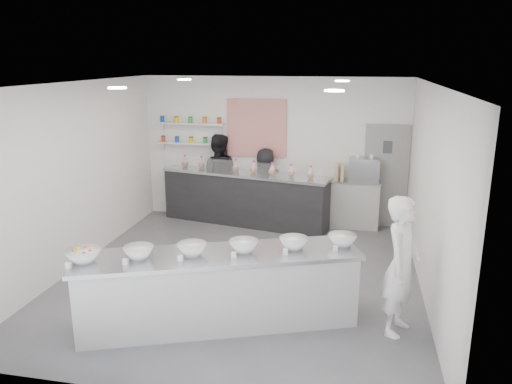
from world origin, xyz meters
TOP-DOWN VIEW (x-y plane):
  - floor at (0.00, 0.00)m, footprint 6.00×6.00m
  - ceiling at (0.00, 0.00)m, footprint 6.00×6.00m
  - back_wall at (0.00, 3.00)m, footprint 5.50×0.00m
  - left_wall at (-2.75, 0.00)m, footprint 0.00×6.00m
  - right_wall at (2.75, 0.00)m, footprint 0.00×6.00m
  - back_door at (2.30, 2.97)m, footprint 0.88×0.04m
  - pattern_panel at (-0.35, 2.98)m, footprint 1.25×0.03m
  - jar_shelf_lower at (-1.75, 2.90)m, footprint 1.45×0.22m
  - jar_shelf_upper at (-1.75, 2.90)m, footprint 1.45×0.22m
  - preserve_jars at (-1.75, 2.88)m, footprint 1.45×0.10m
  - downlight_0 at (-1.40, -1.00)m, footprint 0.24×0.24m
  - downlight_1 at (1.40, -1.00)m, footprint 0.24×0.24m
  - downlight_2 at (-1.40, 1.60)m, footprint 0.24×0.24m
  - downlight_3 at (1.40, 1.60)m, footprint 0.24×0.24m
  - prep_counter at (0.06, -1.48)m, footprint 3.65×2.04m
  - back_bar at (-0.52, 2.56)m, footprint 3.58×1.34m
  - sneeze_guard at (-0.58, 2.26)m, footprint 3.41×0.71m
  - espresso_ledge at (1.55, 2.78)m, footprint 1.31×0.42m
  - espresso_machine at (1.87, 2.78)m, footprint 0.59×0.41m
  - cup_stacks at (1.39, 2.78)m, footprint 0.24×0.24m
  - prep_bowls at (0.06, -1.48)m, footprint 3.56×1.73m
  - label_cards at (-0.12, -1.96)m, footprint 3.31×0.04m
  - cookie_bags at (-0.52, 2.56)m, footprint 2.91×0.72m
  - woman_prep at (2.31, -1.20)m, footprint 0.63×0.76m
  - staff_left at (-1.15, 2.81)m, footprint 0.96×0.78m
  - staff_right at (-0.13, 2.81)m, footprint 0.88×0.70m

SIDE VIEW (x-z plane):
  - floor at x=0.00m, z-range 0.00..0.00m
  - espresso_ledge at x=1.55m, z-range 0.00..0.98m
  - prep_counter at x=0.06m, z-range 0.00..0.98m
  - back_bar at x=-0.52m, z-range 0.00..1.09m
  - staff_right at x=-0.13m, z-range 0.00..1.57m
  - woman_prep at x=2.31m, z-range 0.00..1.77m
  - staff_left at x=-1.15m, z-range 0.00..1.83m
  - label_cards at x=-0.12m, z-range 0.98..1.05m
  - back_door at x=2.30m, z-range 0.00..2.10m
  - prep_bowls at x=0.06m, z-range 0.98..1.13m
  - cup_stacks at x=1.39m, z-range 0.98..1.30m
  - espresso_machine at x=1.87m, z-range 0.98..1.43m
  - cookie_bags at x=-0.52m, z-range 1.09..1.35m
  - sneeze_guard at x=-0.58m, z-range 1.09..1.39m
  - back_wall at x=0.00m, z-range -1.25..4.25m
  - left_wall at x=-2.75m, z-range -1.50..4.50m
  - right_wall at x=2.75m, z-range -1.50..4.50m
  - jar_shelf_lower at x=-1.75m, z-range 1.58..1.62m
  - preserve_jars at x=-1.75m, z-range 1.60..2.16m
  - pattern_panel at x=-0.35m, z-range 1.35..2.55m
  - jar_shelf_upper at x=-1.75m, z-range 2.00..2.04m
  - downlight_0 at x=-1.40m, z-range 2.97..2.99m
  - downlight_1 at x=1.40m, z-range 2.97..2.99m
  - downlight_2 at x=-1.40m, z-range 2.97..2.99m
  - downlight_3 at x=1.40m, z-range 2.97..2.99m
  - ceiling at x=0.00m, z-range 3.00..3.00m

